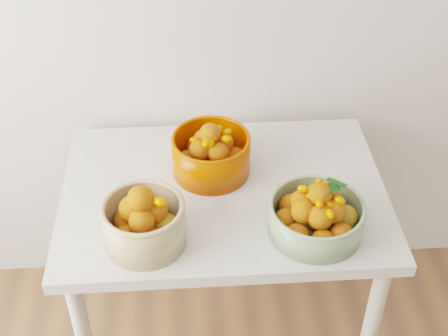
{
  "coord_description": "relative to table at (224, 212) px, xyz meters",
  "views": [
    {
      "loc": [
        -0.28,
        0.15,
        2.02
      ],
      "look_at": [
        -0.19,
        1.5,
        0.92
      ],
      "focal_mm": 50.0,
      "sensor_mm": 36.0,
      "label": 1
    }
  ],
  "objects": [
    {
      "name": "bowl_green",
      "position": [
        0.25,
        -0.2,
        0.16
      ],
      "size": [
        0.29,
        0.29,
        0.17
      ],
      "rotation": [
        0.0,
        0.0,
        0.07
      ],
      "color": "gray",
      "rests_on": "table"
    },
    {
      "name": "bowl_orange",
      "position": [
        -0.03,
        0.09,
        0.17
      ],
      "size": [
        0.25,
        0.25,
        0.18
      ],
      "rotation": [
        0.0,
        0.0,
        -0.0
      ],
      "color": "#C53700",
      "rests_on": "table"
    },
    {
      "name": "table",
      "position": [
        0.0,
        0.0,
        0.0
      ],
      "size": [
        1.0,
        0.7,
        0.75
      ],
      "color": "silver",
      "rests_on": "ground"
    },
    {
      "name": "bowl_cream",
      "position": [
        -0.23,
        -0.21,
        0.17
      ],
      "size": [
        0.26,
        0.26,
        0.2
      ],
      "rotation": [
        0.0,
        0.0,
        -0.14
      ],
      "color": "tan",
      "rests_on": "table"
    }
  ]
}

